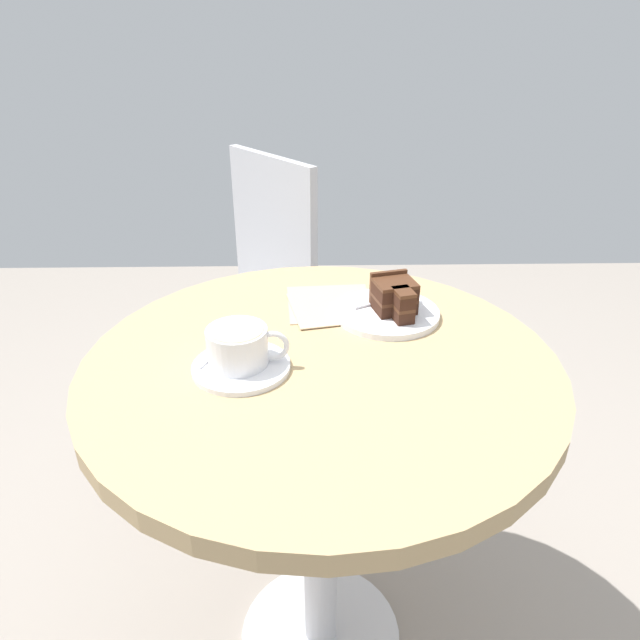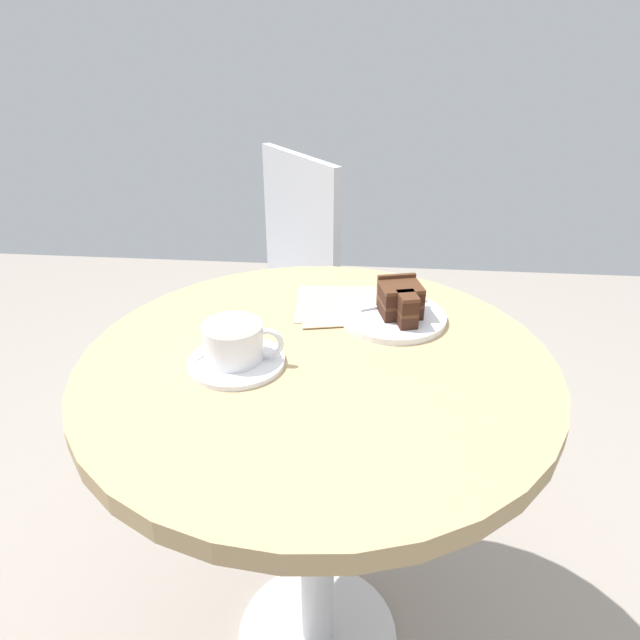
{
  "view_description": "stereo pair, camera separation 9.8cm",
  "coord_description": "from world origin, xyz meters",
  "views": [
    {
      "loc": [
        -0.02,
        -0.81,
        1.25
      ],
      "look_at": [
        -0.0,
        0.06,
        0.79
      ],
      "focal_mm": 32.0,
      "sensor_mm": 36.0,
      "label": 1
    },
    {
      "loc": [
        0.08,
        -0.8,
        1.25
      ],
      "look_at": [
        -0.0,
        0.06,
        0.79
      ],
      "focal_mm": 32.0,
      "sensor_mm": 36.0,
      "label": 2
    }
  ],
  "objects": [
    {
      "name": "teaspoon",
      "position": [
        -0.17,
        0.01,
        0.76
      ],
      "size": [
        0.05,
        0.09,
        0.0
      ],
      "rotation": [
        0.0,
        0.0,
        1.13
      ],
      "color": "silver",
      "rests_on": "saucer"
    },
    {
      "name": "cafe_chair",
      "position": [
        -0.18,
        0.66,
        0.55
      ],
      "size": [
        0.53,
        0.53,
        0.93
      ],
      "rotation": [
        0.0,
        0.0,
        5.39
      ],
      "color": "#BCBCC1",
      "rests_on": "ground"
    },
    {
      "name": "napkin",
      "position": [
        0.02,
        0.19,
        0.75
      ],
      "size": [
        0.18,
        0.2,
        0.0
      ],
      "rotation": [
        0.0,
        0.0,
        4.78
      ],
      "color": "tan",
      "rests_on": "cafe_table"
    },
    {
      "name": "cake_plate",
      "position": [
        0.13,
        0.15,
        0.75
      ],
      "size": [
        0.2,
        0.2,
        0.01
      ],
      "color": "white",
      "rests_on": "cafe_table"
    },
    {
      "name": "ground_plane",
      "position": [
        0.0,
        0.0,
        -0.01
      ],
      "size": [
        4.4,
        4.4,
        0.01
      ],
      "primitive_type": "cube",
      "color": "gray",
      "rests_on": "ground"
    },
    {
      "name": "cafe_table",
      "position": [
        0.0,
        0.0,
        0.62
      ],
      "size": [
        0.79,
        0.79,
        0.75
      ],
      "color": "tan",
      "rests_on": "ground"
    },
    {
      "name": "saucer",
      "position": [
        -0.13,
        -0.03,
        0.75
      ],
      "size": [
        0.16,
        0.16,
        0.01
      ],
      "color": "white",
      "rests_on": "cafe_table"
    },
    {
      "name": "coffee_cup",
      "position": [
        -0.13,
        -0.03,
        0.79
      ],
      "size": [
        0.13,
        0.1,
        0.06
      ],
      "color": "white",
      "rests_on": "saucer"
    },
    {
      "name": "cake_slice",
      "position": [
        0.14,
        0.14,
        0.79
      ],
      "size": [
        0.09,
        0.11,
        0.07
      ],
      "rotation": [
        0.0,
        0.0,
        4.96
      ],
      "color": "#381E14",
      "rests_on": "cake_plate"
    },
    {
      "name": "fork",
      "position": [
        0.14,
        0.19,
        0.76
      ],
      "size": [
        0.13,
        0.07,
        0.0
      ],
      "rotation": [
        0.0,
        0.0,
        0.45
      ],
      "color": "silver",
      "rests_on": "cake_plate"
    }
  ]
}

